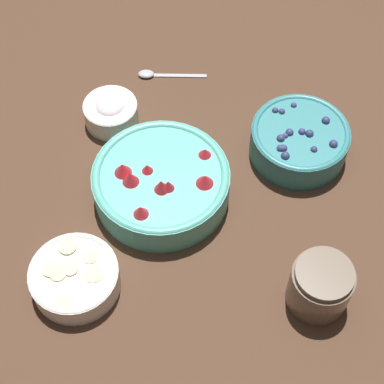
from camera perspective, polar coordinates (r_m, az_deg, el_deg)
name	(u,v)px	position (r m, az deg, el deg)	size (l,w,h in m)	color
ground_plane	(204,203)	(1.13, 1.08, -0.97)	(4.00, 4.00, 0.00)	#4C3323
bowl_strawberries	(161,182)	(1.11, -2.77, 0.88)	(0.24, 0.24, 0.09)	#56B7A8
bowl_blueberries	(299,139)	(1.18, 9.52, 4.64)	(0.18, 0.18, 0.07)	teal
bowl_bananas	(75,277)	(1.04, -10.39, -7.44)	(0.14, 0.14, 0.05)	white
bowl_cream	(111,111)	(1.22, -7.23, 7.15)	(0.10, 0.10, 0.06)	white
jar_chocolate	(320,287)	(1.02, 11.29, -8.26)	(0.10, 0.10, 0.09)	brown
spoon	(159,74)	(1.31, -2.96, 10.39)	(0.03, 0.14, 0.01)	#B2B2B7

